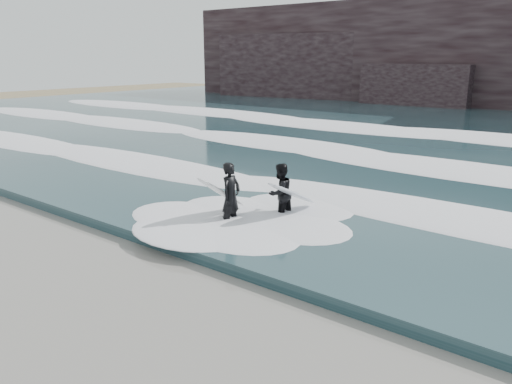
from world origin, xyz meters
TOP-DOWN VIEW (x-y plane):
  - ground at (0.00, 0.00)m, footprint 120.00×120.00m
  - sea at (0.00, 29.00)m, footprint 90.00×52.00m
  - foam_near at (0.00, 9.00)m, footprint 60.00×3.20m
  - foam_mid at (0.00, 16.00)m, footprint 60.00×4.00m
  - foam_far at (0.00, 25.00)m, footprint 60.00×4.80m
  - surfer_left at (0.52, 5.38)m, footprint 1.02×1.78m
  - surfer_right at (1.34, 6.73)m, footprint 1.19×2.11m

SIDE VIEW (x-z plane):
  - ground at x=0.00m, z-range 0.00..0.00m
  - sea at x=0.00m, z-range 0.00..0.30m
  - foam_near at x=0.00m, z-range 0.30..0.50m
  - foam_mid at x=0.00m, z-range 0.30..0.54m
  - foam_far at x=0.00m, z-range 0.30..0.60m
  - surfer_right at x=1.34m, z-range 0.01..1.76m
  - surfer_left at x=0.52m, z-range 0.01..1.92m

